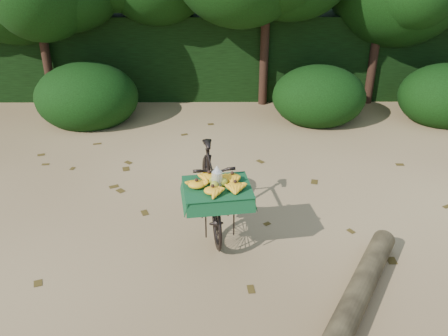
{
  "coord_description": "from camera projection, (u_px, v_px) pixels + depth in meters",
  "views": [
    {
      "loc": [
        -0.4,
        -4.47,
        3.52
      ],
      "look_at": [
        -0.37,
        0.47,
        0.94
      ],
      "focal_mm": 38.0,
      "sensor_mm": 36.0,
      "label": 1
    }
  ],
  "objects": [
    {
      "name": "vendor_bicycle",
      "position": [
        211.0,
        188.0,
        5.97
      ],
      "size": [
        0.87,
        1.86,
        1.06
      ],
      "rotation": [
        0.0,
        0.0,
        0.14
      ],
      "color": "black",
      "rests_on": "ground"
    },
    {
      "name": "leaf_litter",
      "position": [
        252.0,
        225.0,
        6.17
      ],
      "size": [
        7.0,
        7.3,
        0.01
      ],
      "primitive_type": null,
      "color": "#453412",
      "rests_on": "ground"
    },
    {
      "name": "ground",
      "position": [
        255.0,
        257.0,
        5.6
      ],
      "size": [
        80.0,
        80.0,
        0.0
      ],
      "primitive_type": "plane",
      "color": "tan",
      "rests_on": "ground"
    },
    {
      "name": "hedge_backdrop",
      "position": [
        238.0,
        51.0,
        10.77
      ],
      "size": [
        26.0,
        1.8,
        1.8
      ],
      "primitive_type": "cube",
      "color": "black",
      "rests_on": "ground"
    },
    {
      "name": "bush_clumps",
      "position": [
        267.0,
        99.0,
        9.21
      ],
      "size": [
        8.8,
        1.7,
        0.9
      ],
      "primitive_type": null,
      "color": "black",
      "rests_on": "ground"
    },
    {
      "name": "tree_row",
      "position": [
        208.0,
        6.0,
        9.55
      ],
      "size": [
        14.5,
        2.0,
        4.0
      ],
      "primitive_type": null,
      "color": "black",
      "rests_on": "ground"
    }
  ]
}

